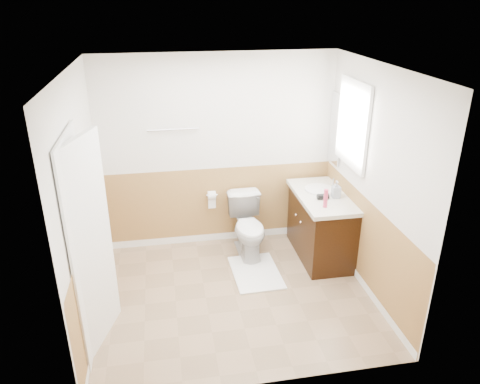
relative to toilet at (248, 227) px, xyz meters
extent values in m
plane|color=#8C7051|center=(-0.32, -0.86, -0.38)|extent=(3.00, 3.00, 0.00)
plane|color=white|center=(-0.32, -0.86, 2.12)|extent=(3.00, 3.00, 0.00)
plane|color=silver|center=(-0.32, 0.44, 0.87)|extent=(3.00, 0.00, 3.00)
plane|color=silver|center=(-0.32, -2.16, 0.87)|extent=(3.00, 0.00, 3.00)
plane|color=silver|center=(-1.82, -0.86, 0.87)|extent=(0.00, 3.00, 3.00)
plane|color=silver|center=(1.18, -0.86, 0.87)|extent=(0.00, 3.00, 3.00)
plane|color=#AE8445|center=(-0.32, 0.43, 0.12)|extent=(3.00, 0.00, 3.00)
plane|color=#AE8445|center=(-0.32, -2.15, 0.12)|extent=(3.00, 0.00, 3.00)
plane|color=#AE8445|center=(-1.81, -0.86, 0.12)|extent=(0.00, 2.60, 2.60)
plane|color=#AE8445|center=(1.17, -0.86, 0.12)|extent=(0.00, 2.60, 2.60)
imported|color=white|center=(0.00, 0.00, 0.00)|extent=(0.45, 0.77, 0.77)
cube|color=white|center=(0.00, -0.48, -0.37)|extent=(0.57, 0.82, 0.02)
cube|color=black|center=(0.89, -0.19, 0.02)|extent=(0.55, 1.10, 0.80)
sphere|color=silver|center=(0.59, -0.29, 0.17)|extent=(0.03, 0.03, 0.03)
sphere|color=#BAB9C0|center=(0.59, -0.09, 0.17)|extent=(0.03, 0.03, 0.03)
cube|color=silver|center=(0.88, -0.19, 0.44)|extent=(0.60, 1.15, 0.05)
cylinder|color=white|center=(0.89, -0.04, 0.48)|extent=(0.36, 0.36, 0.02)
cylinder|color=#B5B4BB|center=(1.07, -0.04, 0.54)|extent=(0.02, 0.02, 0.14)
cylinder|color=#C33253|center=(0.79, -0.53, 0.58)|extent=(0.05, 0.05, 0.22)
imported|color=#9098A2|center=(1.01, -0.29, 0.57)|extent=(0.10, 0.10, 0.21)
cylinder|color=black|center=(0.84, -0.32, 0.50)|extent=(0.14, 0.07, 0.07)
cylinder|color=black|center=(0.81, -0.26, 0.47)|extent=(0.03, 0.03, 0.07)
cube|color=silver|center=(1.16, 0.24, 1.17)|extent=(0.02, 0.35, 0.90)
cube|color=white|center=(1.15, -0.27, 1.37)|extent=(0.04, 0.80, 1.00)
cube|color=white|center=(1.17, -0.27, 1.37)|extent=(0.01, 0.70, 0.90)
cube|color=white|center=(-1.72, -1.31, 0.64)|extent=(0.29, 0.78, 2.04)
cube|color=white|center=(-1.79, -1.31, 0.65)|extent=(0.02, 0.92, 2.10)
sphere|color=silver|center=(-1.66, -0.98, 0.57)|extent=(0.06, 0.06, 0.06)
cylinder|color=silver|center=(-0.87, 0.39, 1.22)|extent=(0.62, 0.02, 0.02)
cylinder|color=silver|center=(-0.42, 0.37, 0.32)|extent=(0.14, 0.02, 0.02)
cylinder|color=white|center=(-0.42, 0.37, 0.32)|extent=(0.10, 0.11, 0.11)
cube|color=white|center=(-0.42, 0.37, 0.21)|extent=(0.10, 0.01, 0.16)
camera|label=1|loc=(-1.01, -5.07, 2.74)|focal=34.27mm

